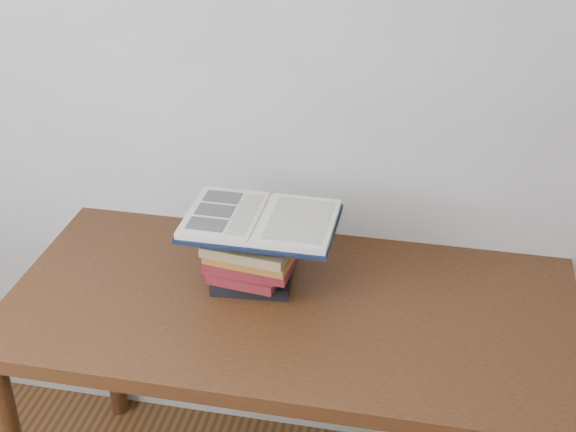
# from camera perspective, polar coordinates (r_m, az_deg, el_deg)

# --- Properties ---
(desk) EXTENTS (1.51, 0.75, 0.81)m
(desk) POSITION_cam_1_polar(r_m,az_deg,el_deg) (2.20, 0.12, -8.14)
(desk) COLOR #4C2A13
(desk) RESTS_ON ground
(book_stack) EXTENTS (0.26, 0.22, 0.18)m
(book_stack) POSITION_cam_1_polar(r_m,az_deg,el_deg) (2.16, -2.64, -2.80)
(book_stack) COLOR black
(book_stack) RESTS_ON desk
(open_book) EXTENTS (0.40, 0.28, 0.03)m
(open_book) POSITION_cam_1_polar(r_m,az_deg,el_deg) (2.11, -1.94, -0.33)
(open_book) COLOR black
(open_book) RESTS_ON book_stack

